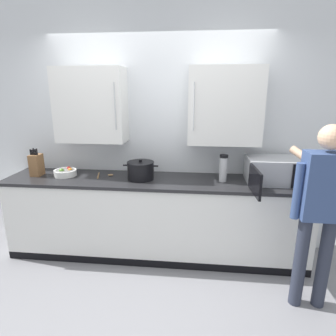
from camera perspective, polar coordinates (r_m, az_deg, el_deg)
ground_plane at (r=2.84m, az=-5.38°, el=-26.44°), size 9.78×9.78×0.00m
back_wall_tiled at (r=3.32m, az=-1.95°, el=8.95°), size 4.30×0.44×2.88m
counter_unit at (r=3.32m, az=-2.53°, el=-9.98°), size 3.40×0.64×0.93m
microwave_oven at (r=3.21m, az=20.21°, el=-0.45°), size 0.58×0.82×0.27m
fruit_bowl at (r=3.48m, az=-20.12°, el=-0.80°), size 0.26×0.26×0.10m
thermos_flask at (r=3.10m, az=11.16°, el=0.01°), size 0.09×0.09×0.30m
stock_pot at (r=3.14m, az=-5.57°, el=-0.49°), size 0.39×0.30×0.23m
wooden_spoon at (r=3.34m, az=-12.73°, el=-1.43°), size 0.21×0.22×0.02m
knife_block at (r=3.60m, az=-25.13°, el=0.62°), size 0.11×0.15×0.33m
person_figure at (r=2.66m, az=28.46°, el=-6.42°), size 0.44×0.54×1.65m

